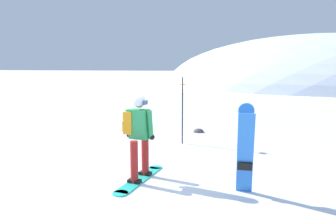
{
  "coord_description": "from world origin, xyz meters",
  "views": [
    {
      "loc": [
        1.95,
        -5.82,
        2.25
      ],
      "look_at": [
        0.05,
        3.0,
        1.0
      ],
      "focal_mm": 33.85,
      "sensor_mm": 36.0,
      "label": 1
    }
  ],
  "objects_px": {
    "snowboarder_main": "(138,135)",
    "piste_marker_near": "(182,105)",
    "rock_dark": "(199,132)",
    "spare_snowboard": "(245,149)"
  },
  "relations": [
    {
      "from": "snowboarder_main",
      "to": "spare_snowboard",
      "type": "bearing_deg",
      "value": -8.88
    },
    {
      "from": "snowboarder_main",
      "to": "piste_marker_near",
      "type": "distance_m",
      "value": 3.15
    },
    {
      "from": "piste_marker_near",
      "to": "rock_dark",
      "type": "xyz_separation_m",
      "value": [
        0.29,
        1.69,
        -1.13
      ]
    },
    {
      "from": "rock_dark",
      "to": "spare_snowboard",
      "type": "bearing_deg",
      "value": -74.71
    },
    {
      "from": "rock_dark",
      "to": "snowboarder_main",
      "type": "bearing_deg",
      "value": -97.6
    },
    {
      "from": "snowboarder_main",
      "to": "spare_snowboard",
      "type": "xyz_separation_m",
      "value": [
        2.05,
        -0.32,
        -0.1
      ]
    },
    {
      "from": "piste_marker_near",
      "to": "spare_snowboard",
      "type": "bearing_deg",
      "value": -63.85
    },
    {
      "from": "snowboarder_main",
      "to": "rock_dark",
      "type": "distance_m",
      "value": 4.95
    },
    {
      "from": "spare_snowboard",
      "to": "rock_dark",
      "type": "bearing_deg",
      "value": 105.29
    },
    {
      "from": "spare_snowboard",
      "to": "rock_dark",
      "type": "distance_m",
      "value": 5.39
    }
  ]
}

